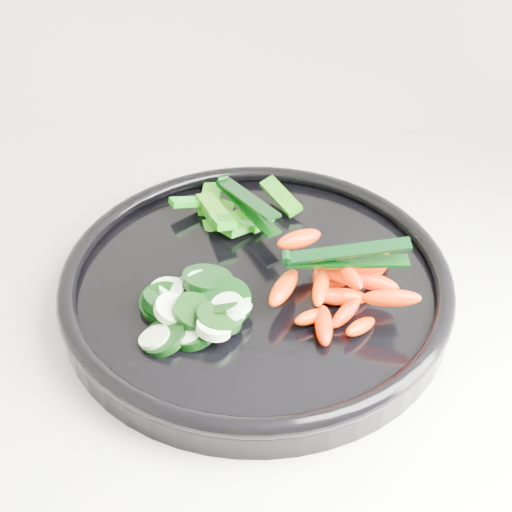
{
  "coord_description": "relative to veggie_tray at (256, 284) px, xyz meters",
  "views": [
    {
      "loc": [
        -0.56,
        1.14,
        1.4
      ],
      "look_at": [
        -0.61,
        1.66,
        0.99
      ],
      "focal_mm": 50.0,
      "sensor_mm": 36.0,
      "label": 1
    }
  ],
  "objects": [
    {
      "name": "tong_pepper",
      "position": [
        -0.02,
        0.1,
        0.03
      ],
      "size": [
        0.08,
        0.1,
        0.02
      ],
      "color": "black",
      "rests_on": "pepper_pile"
    },
    {
      "name": "veggie_tray",
      "position": [
        0.0,
        0.0,
        0.0
      ],
      "size": [
        0.46,
        0.46,
        0.04
      ],
      "color": "black",
      "rests_on": "counter"
    },
    {
      "name": "pepper_pile",
      "position": [
        -0.04,
        0.1,
        0.01
      ],
      "size": [
        0.14,
        0.11,
        0.04
      ],
      "color": "#09670B",
      "rests_on": "veggie_tray"
    },
    {
      "name": "carrot_pile",
      "position": [
        0.08,
        -0.02,
        0.02
      ],
      "size": [
        0.14,
        0.14,
        0.05
      ],
      "color": "#FF0F00",
      "rests_on": "veggie_tray"
    },
    {
      "name": "cucumber_pile",
      "position": [
        -0.05,
        -0.05,
        0.01
      ],
      "size": [
        0.12,
        0.13,
        0.04
      ],
      "color": "black",
      "rests_on": "veggie_tray"
    },
    {
      "name": "tong_carrot",
      "position": [
        0.08,
        -0.02,
        0.05
      ],
      "size": [
        0.11,
        0.03,
        0.02
      ],
      "color": "black",
      "rests_on": "carrot_pile"
    }
  ]
}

